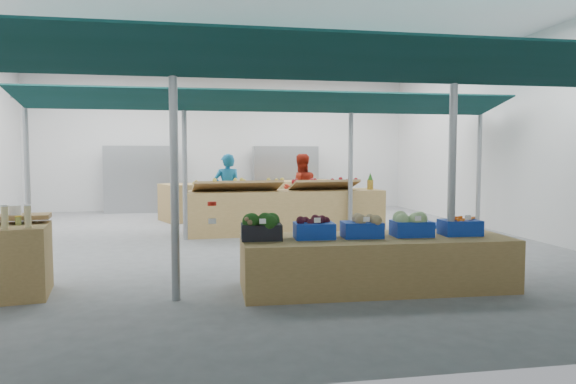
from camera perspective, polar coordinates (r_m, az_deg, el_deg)
name	(u,v)px	position (r m, az deg, el deg)	size (l,w,h in m)	color
floor	(236,242)	(10.31, -5.77, -5.57)	(13.00, 13.00, 0.00)	slate
hall	(231,114)	(11.64, -6.37, 8.57)	(13.00, 13.00, 13.00)	silver
pole_grid	(288,150)	(8.52, 0.04, 4.67)	(10.00, 4.60, 3.00)	gray
awnings	(288,91)	(8.59, 0.04, 11.14)	(9.50, 7.08, 0.30)	#0B2F2D
back_shelving_left	(140,180)	(16.26, -16.14, 1.33)	(2.00, 0.50, 2.00)	#B23F33
back_shelving_right	(285,179)	(16.39, -0.30, 1.51)	(2.00, 0.50, 2.00)	#B23F33
veg_counter	(376,263)	(6.80, 9.72, -7.74)	(3.45, 1.15, 0.67)	olive
fruit_counter	(284,212)	(11.47, -0.43, -2.19)	(4.42, 1.05, 0.95)	olive
far_counter	(256,199)	(14.76, -3.53, -0.76)	(5.44, 1.09, 0.98)	olive
crate_stack	(428,245)	(8.27, 15.25, -5.72)	(0.56, 0.39, 0.67)	#0E32A0
vendor_left	(227,191)	(12.40, -6.75, 0.15)	(0.65, 0.42, 1.77)	#176696
vendor_right	(301,190)	(12.62, 1.44, 0.24)	(0.86, 0.67, 1.77)	#A72414
crate_broccoli	(261,227)	(6.41, -2.98, -3.91)	(0.52, 0.41, 0.35)	black
crate_beets	(314,228)	(6.51, 2.92, -4.02)	(0.52, 0.41, 0.29)	#0E32A0
crate_celeriac	(362,226)	(6.66, 8.20, -3.77)	(0.52, 0.41, 0.31)	#0E32A0
crate_cabbage	(412,224)	(6.88, 13.57, -3.48)	(0.52, 0.41, 0.35)	#0E32A0
crate_carrots	(460,227)	(7.16, 18.56, -3.66)	(0.52, 0.41, 0.29)	#0E32A0
sparrow	(250,221)	(6.27, -4.28, -3.28)	(0.12, 0.09, 0.11)	brown
pole_ribbon	(212,205)	(6.69, -8.45, -1.47)	(0.12, 0.12, 0.28)	red
apple_heap_yellow	(238,184)	(11.14, -5.62, 0.90)	(1.96, 0.89, 0.27)	#997247
apple_heap_red	(324,183)	(11.55, 4.02, 1.02)	(1.56, 0.85, 0.27)	#997247
pineapple	(370,182)	(11.91, 9.12, 1.14)	(0.14, 0.14, 0.39)	#8C6019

